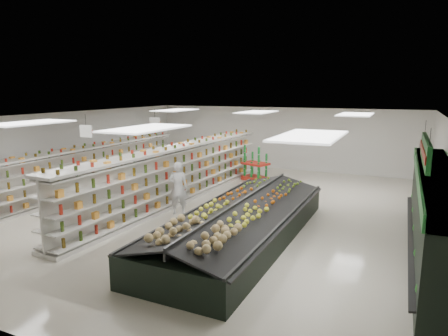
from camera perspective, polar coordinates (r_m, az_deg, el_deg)
The scene contains 15 objects.
floor at distance 13.98m, azimuth -1.04°, elevation -5.89°, with size 16.00×16.00×0.00m, color beige.
ceiling at distance 13.40m, azimuth -1.09°, elevation 7.31°, with size 14.00×16.00×0.02m, color white.
wall_back at distance 21.03m, azimuth 8.31°, elevation 4.19°, with size 14.00×0.02×3.20m, color silver.
wall_front at distance 7.46m, azimuth -28.78°, elevation -9.78°, with size 14.00×0.02×3.20m, color silver.
wall_left at distance 17.72m, azimuth -22.01°, elevation 2.23°, with size 0.02×16.00×3.20m, color silver.
produce_wall_case at distance 10.99m, azimuth 27.69°, elevation -5.19°, with size 0.93×8.00×2.20m.
aisle_sign_near at distance 13.93m, azimuth -19.09°, elevation 5.01°, with size 0.52×0.06×0.75m.
aisle_sign_far at distance 17.05m, azimuth -9.84°, elevation 6.45°, with size 0.52×0.06×0.75m.
hortifruti_banner at distance 10.70m, azimuth 26.84°, elevation 2.20°, with size 0.12×3.20×0.95m.
gondola_left at distance 17.24m, azimuth -18.51°, elevation -0.31°, with size 0.97×10.65×1.84m.
gondola_center at distance 14.92m, azimuth -6.53°, elevation -1.10°, with size 1.51×11.97×2.07m.
produce_island at distance 11.10m, azimuth 2.51°, elevation -7.62°, with size 2.92×7.73×1.15m.
soda_endcap at distance 18.29m, azimuth 4.52°, elevation 0.44°, with size 1.35×1.13×1.47m.
shopper_main at distance 13.29m, azimuth -6.55°, elevation -2.87°, with size 0.65×0.43×1.78m, color silver.
shopper_background at distance 19.68m, azimuth -4.81°, elevation 1.42°, with size 0.77×0.47×1.58m, color #9C8460.
Camera 1 is at (5.72, -12.09, 4.08)m, focal length 32.00 mm.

